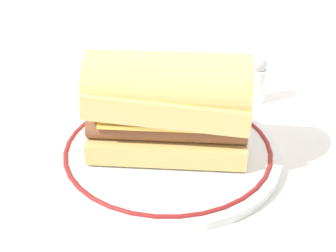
% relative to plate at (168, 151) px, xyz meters
% --- Properties ---
extents(ground_plane, '(1.50, 1.50, 0.00)m').
position_rel_plate_xyz_m(ground_plane, '(-0.02, 0.02, -0.01)').
color(ground_plane, white).
extents(plate, '(0.29, 0.29, 0.01)m').
position_rel_plate_xyz_m(plate, '(0.00, 0.00, 0.00)').
color(plate, white).
rests_on(plate, ground_plane).
extents(sausage_sandwich, '(0.22, 0.17, 0.13)m').
position_rel_plate_xyz_m(sausage_sandwich, '(0.00, -0.00, 0.07)').
color(sausage_sandwich, '#DDBC6D').
rests_on(sausage_sandwich, plate).
extents(salt_shaker, '(0.03, 0.03, 0.08)m').
position_rel_plate_xyz_m(salt_shaker, '(0.05, 0.19, 0.03)').
color(salt_shaker, white).
rests_on(salt_shaker, ground_plane).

